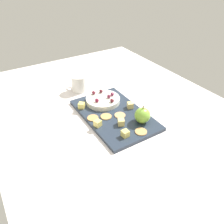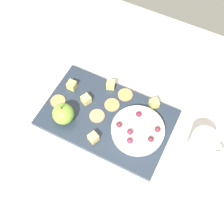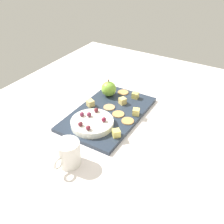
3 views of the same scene
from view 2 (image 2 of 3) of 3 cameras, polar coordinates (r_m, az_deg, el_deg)
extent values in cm
cube|color=silver|center=(94.83, 0.14, -3.78)|extent=(143.47, 104.16, 4.80)
cube|color=#25303F|center=(93.51, -0.90, -1.11)|extent=(39.75, 24.82, 1.47)
cylinder|color=white|center=(89.84, 4.90, -3.48)|extent=(15.90, 15.90, 2.29)
sphere|color=#7FB539|center=(90.78, -9.25, -0.36)|extent=(6.53, 6.53, 6.53)
cylinder|color=brown|center=(87.45, -9.61, 0.84)|extent=(0.50, 0.50, 1.20)
cube|color=#E7D566|center=(94.59, 8.01, 1.62)|extent=(3.65, 3.65, 2.58)
cube|color=#EDD176|center=(94.78, -4.95, 2.40)|extent=(3.44, 3.44, 2.58)
cube|color=#E3C777|center=(88.53, -3.57, -4.88)|extent=(3.38, 3.38, 2.58)
cube|color=#E0CD66|center=(98.18, -7.64, 5.07)|extent=(2.69, 2.69, 2.58)
cube|color=#E4D16C|center=(97.42, -0.26, 5.21)|extent=(3.26, 3.26, 2.58)
cylinder|color=tan|center=(92.87, -2.86, -0.75)|extent=(4.78, 4.78, 0.40)
cylinder|color=tan|center=(94.66, -0.01, 1.35)|extent=(4.78, 4.78, 0.40)
cylinder|color=tan|center=(96.70, 2.53, 3.28)|extent=(4.78, 4.78, 0.40)
cylinder|color=tan|center=(97.01, -10.11, 2.18)|extent=(4.78, 4.78, 0.40)
ellipsoid|color=maroon|center=(88.31, 1.48, -2.18)|extent=(1.86, 1.68, 1.69)
ellipsoid|color=maroon|center=(86.17, 3.40, -5.46)|extent=(1.86, 1.68, 1.59)
ellipsoid|color=maroon|center=(87.02, 7.45, -4.99)|extent=(1.86, 1.68, 1.60)
ellipsoid|color=maroon|center=(88.43, 8.63, -3.26)|extent=(1.86, 1.68, 1.71)
ellipsoid|color=maroon|center=(87.23, 3.44, -3.76)|extent=(1.86, 1.68, 1.76)
ellipsoid|color=maroon|center=(90.02, 5.09, -0.42)|extent=(1.86, 1.68, 1.75)
cylinder|color=white|center=(89.76, 16.70, -5.82)|extent=(7.59, 7.59, 8.41)
torus|color=white|center=(90.42, 19.66, -6.96)|extent=(4.03, 0.94, 4.00)
camera|label=1|loc=(1.24, -29.49, 44.90)|focal=36.39mm
camera|label=3|loc=(1.00, 61.34, 19.15)|focal=41.21mm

